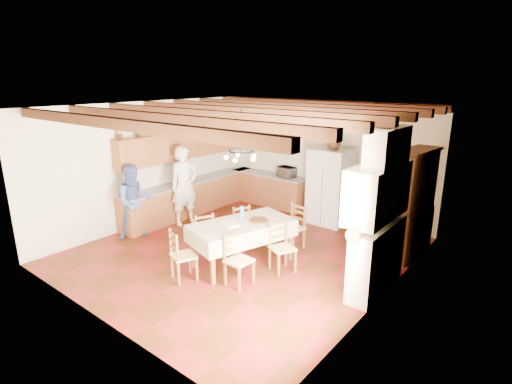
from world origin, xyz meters
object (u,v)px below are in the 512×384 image
Objects in this scene: chair_left_far at (238,225)px; chair_end_near at (184,255)px; chair_left_near at (202,234)px; refrigerator at (330,187)px; chair_right_far at (282,247)px; microwave at (286,172)px; dining_table at (242,227)px; chair_right_near at (239,260)px; person_man at (185,186)px; chair_end_far at (293,227)px; person_woman_red at (362,232)px; hutch at (412,204)px; person_woman_blue at (135,202)px.

chair_end_near is at bearing 30.74° from chair_left_far.
refrigerator is at bearing -172.89° from chair_left_near.
chair_right_far is 1.94× the size of microwave.
dining_table is 0.88m from chair_right_near.
chair_right_far is at bearing -14.16° from chair_right_near.
chair_left_far is at bearing -79.88° from person_man.
refrigerator reaches higher than dining_table.
chair_right_near is 0.49× the size of person_man.
microwave reaches higher than chair_end_near.
chair_right_near and chair_end_far have the same top height.
person_man is at bearing -163.27° from chair_end_far.
chair_left_near is at bearing -41.73° from chair_end_near.
refrigerator is 1.96× the size of chair_left_near.
person_woman_red reaches higher than chair_left_far.
person_man is (-1.70, 1.07, 0.50)m from chair_left_near.
chair_end_near is at bearing 120.93° from chair_right_near.
chair_end_far is at bearing -142.58° from hutch.
chair_left_far is 2.00m from person_man.
chair_end_near is 0.67× the size of person_woman_red.
chair_left_near is 0.49× the size of person_man.
chair_right_far is (0.79, 0.24, -0.29)m from dining_table.
chair_end_far is 0.49× the size of person_man.
refrigerator is 2.31m from hutch.
refrigerator is 1.96× the size of chair_left_far.
refrigerator reaches higher than chair_left_far.
chair_end_near is at bearing 51.13° from chair_left_near.
chair_left_near is (-0.86, -0.25, -0.29)m from dining_table.
person_woman_red is (1.52, 0.08, 0.24)m from chair_end_far.
chair_right_near is at bearing -70.49° from person_woman_blue.
chair_right_far is 1.83m from chair_end_near.
dining_table is at bearing -71.30° from person_woman_red.
chair_left_near and chair_end_far have the same top height.
microwave is at bearing 2.49° from person_woman_blue.
hutch is 5.20m from person_man.
chair_left_far is at bearing 99.46° from chair_right_far.
microwave is (-0.91, 4.55, 0.56)m from chair_end_near.
chair_left_far is 1.00× the size of chair_right_far.
chair_left_far is 2.42m from person_woman_blue.
chair_left_near is 1.00× the size of chair_left_far.
chair_right_far is at bearing -119.22° from hutch.
hutch is 2.44m from chair_end_far.
chair_left_far is 2.62m from person_woman_red.
chair_right_near is (0.32, -3.79, -0.46)m from refrigerator.
chair_end_near is (-0.41, -1.14, -0.29)m from dining_table.
person_woman_blue is at bearing 90.05° from chair_right_near.
hutch reaches higher than chair_left_far.
chair_left_far is at bearing -40.13° from person_woman_blue.
microwave is at bearing -143.03° from chair_left_far.
chair_right_near is at bearing 97.27° from chair_left_near.
person_man reaches higher than chair_right_far.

